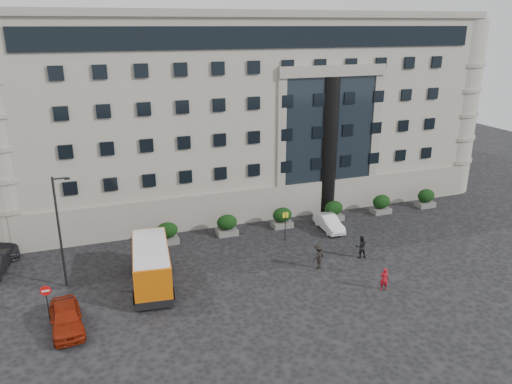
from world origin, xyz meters
TOP-DOWN VIEW (x-y plane):
  - ground at (0.00, 0.00)m, footprint 120.00×120.00m
  - civic_building at (6.00, 22.00)m, footprint 44.00×24.00m
  - entrance_column at (12.00, 10.30)m, footprint 1.80×1.80m
  - hedge_a at (-4.00, 7.80)m, footprint 1.80×1.26m
  - hedge_b at (1.20, 7.80)m, footprint 1.80×1.26m
  - hedge_c at (6.40, 7.80)m, footprint 1.80×1.26m
  - hedge_d at (11.60, 7.80)m, footprint 1.80×1.26m
  - hedge_e at (16.80, 7.80)m, footprint 1.80×1.26m
  - hedge_f at (22.00, 7.80)m, footprint 1.80×1.26m
  - street_lamp at (-11.94, 3.00)m, footprint 1.16×0.18m
  - bus_stop_sign at (5.50, 5.00)m, footprint 0.50×0.08m
  - no_entry_sign at (-13.00, -1.04)m, footprint 0.64×0.16m
  - minibus at (-6.29, 1.05)m, footprint 3.26×7.28m
  - red_truck at (-17.43, 17.55)m, footprint 3.21×5.55m
  - parked_car_a at (-11.96, -2.57)m, footprint 2.20×4.67m
  - parked_car_c at (-16.38, 10.31)m, footprint 1.99×4.45m
  - parked_car_d at (-17.00, 15.37)m, footprint 2.54×5.24m
  - white_taxi at (10.08, 5.80)m, footprint 1.55×4.07m
  - pedestrian_a at (8.64, -5.00)m, footprint 0.69×0.57m
  - pedestrian_b at (9.80, -0.03)m, footprint 0.99×0.83m
  - pedestrian_c at (5.84, -0.56)m, footprint 1.45×1.23m

SIDE VIEW (x-z plane):
  - ground at x=0.00m, z-range 0.00..0.00m
  - parked_car_c at x=-16.38m, z-range 0.00..1.27m
  - white_taxi at x=10.08m, z-range 0.00..1.33m
  - parked_car_d at x=-17.00m, z-range 0.00..1.44m
  - parked_car_a at x=-11.96m, z-range 0.00..1.54m
  - pedestrian_a at x=8.64m, z-range 0.00..1.64m
  - pedestrian_b at x=9.80m, z-range 0.00..1.83m
  - hedge_a at x=-4.00m, z-range 0.01..1.85m
  - hedge_b at x=1.20m, z-range 0.01..1.85m
  - hedge_c at x=6.40m, z-range 0.01..1.85m
  - hedge_d at x=11.60m, z-range 0.01..1.85m
  - hedge_e at x=16.80m, z-range 0.01..1.85m
  - hedge_f at x=22.00m, z-range 0.01..1.85m
  - pedestrian_c at x=5.84m, z-range 0.00..1.94m
  - red_truck at x=-17.43m, z-range 0.03..2.85m
  - minibus at x=-6.29m, z-range 0.15..3.09m
  - no_entry_sign at x=-13.00m, z-range 0.49..2.81m
  - bus_stop_sign at x=5.50m, z-range 0.47..2.99m
  - street_lamp at x=-11.94m, z-range 0.37..8.37m
  - entrance_column at x=12.00m, z-range 0.00..13.00m
  - civic_building at x=6.00m, z-range 0.00..18.00m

